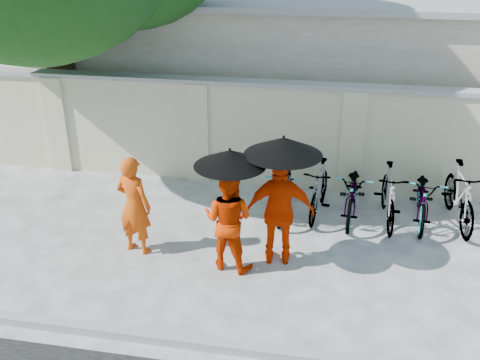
# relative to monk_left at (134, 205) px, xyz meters

# --- Properties ---
(ground) EXTENTS (80.00, 80.00, 0.00)m
(ground) POSITION_rel_monk_left_xyz_m (1.30, -0.27, -0.80)
(ground) COLOR silver
(kerb) EXTENTS (40.00, 0.16, 0.12)m
(kerb) POSITION_rel_monk_left_xyz_m (1.30, -1.97, -0.74)
(kerb) COLOR #949494
(kerb) RESTS_ON ground
(compound_wall) EXTENTS (20.00, 0.30, 2.00)m
(compound_wall) POSITION_rel_monk_left_xyz_m (2.30, 2.93, 0.20)
(compound_wall) COLOR beige
(compound_wall) RESTS_ON ground
(building_behind) EXTENTS (14.00, 6.00, 3.20)m
(building_behind) POSITION_rel_monk_left_xyz_m (3.30, 6.73, 0.80)
(building_behind) COLOR beige
(building_behind) RESTS_ON ground
(monk_left) EXTENTS (0.66, 0.52, 1.60)m
(monk_left) POSITION_rel_monk_left_xyz_m (0.00, 0.00, 0.00)
(monk_left) COLOR #CE4409
(monk_left) RESTS_ON ground
(monk_center) EXTENTS (0.88, 0.75, 1.59)m
(monk_center) POSITION_rel_monk_left_xyz_m (1.51, -0.16, -0.01)
(monk_center) COLOR red
(monk_center) RESTS_ON ground
(parasol_center) EXTENTS (1.01, 1.01, 1.02)m
(parasol_center) POSITION_rel_monk_left_xyz_m (1.56, -0.24, 1.00)
(parasol_center) COLOR black
(parasol_center) RESTS_ON ground
(monk_right) EXTENTS (1.05, 0.53, 1.73)m
(monk_right) POSITION_rel_monk_left_xyz_m (2.24, 0.09, 0.06)
(monk_right) COLOR red
(monk_right) RESTS_ON ground
(parasol_right) EXTENTS (1.11, 1.11, 1.08)m
(parasol_right) POSITION_rel_monk_left_xyz_m (2.26, 0.01, 1.13)
(parasol_right) COLOR black
(parasol_right) RESTS_ON ground
(bike_0) EXTENTS (0.63, 1.74, 0.91)m
(bike_0) POSITION_rel_monk_left_xyz_m (2.17, 1.70, -0.35)
(bike_0) COLOR gray
(bike_0) RESTS_ON ground
(bike_1) EXTENTS (0.67, 1.65, 0.97)m
(bike_1) POSITION_rel_monk_left_xyz_m (2.76, 1.75, -0.32)
(bike_1) COLOR gray
(bike_1) RESTS_ON ground
(bike_2) EXTENTS (0.76, 1.84, 0.95)m
(bike_2) POSITION_rel_monk_left_xyz_m (3.36, 1.76, -0.33)
(bike_2) COLOR gray
(bike_2) RESTS_ON ground
(bike_3) EXTENTS (0.53, 1.69, 1.01)m
(bike_3) POSITION_rel_monk_left_xyz_m (3.95, 1.68, -0.30)
(bike_3) COLOR gray
(bike_3) RESTS_ON ground
(bike_4) EXTENTS (0.79, 1.82, 0.93)m
(bike_4) POSITION_rel_monk_left_xyz_m (4.55, 1.80, -0.34)
(bike_4) COLOR gray
(bike_4) RESTS_ON ground
(bike_5) EXTENTS (0.63, 1.80, 1.06)m
(bike_5) POSITION_rel_monk_left_xyz_m (5.14, 1.84, -0.27)
(bike_5) COLOR gray
(bike_5) RESTS_ON ground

